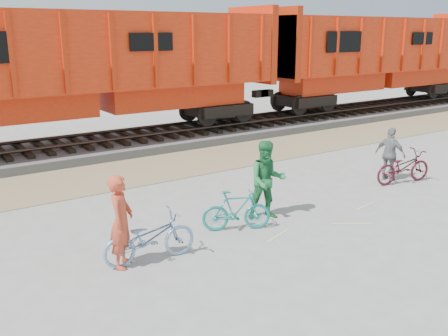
{
  "coord_description": "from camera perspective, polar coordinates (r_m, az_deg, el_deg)",
  "views": [
    {
      "loc": [
        -7.47,
        -8.26,
        4.18
      ],
      "look_at": [
        -0.82,
        1.5,
        0.94
      ],
      "focal_mm": 40.0,
      "sensor_mm": 36.0,
      "label": 1
    }
  ],
  "objects": [
    {
      "name": "hopper_car_center",
      "position": [
        18.42,
        -14.39,
        11.22
      ],
      "size": [
        14.0,
        3.13,
        4.65
      ],
      "color": "black",
      "rests_on": "track"
    },
    {
      "name": "ballast_bed",
      "position": [
        19.23,
        -10.64,
        2.98
      ],
      "size": [
        120.0,
        4.0,
        0.3
      ],
      "primitive_type": "cube",
      "color": "slate",
      "rests_on": "ground"
    },
    {
      "name": "bicycle_teal",
      "position": [
        10.8,
        1.43,
        -4.87
      ],
      "size": [
        1.53,
        1.03,
        0.9
      ],
      "primitive_type": "imported",
      "rotation": [
        0.0,
        0.0,
        1.12
      ],
      "color": "#15857D",
      "rests_on": "ground"
    },
    {
      "name": "bicycle_blue",
      "position": [
        9.48,
        -8.5,
        -7.89
      ],
      "size": [
        1.84,
        0.78,
        0.94
      ],
      "primitive_type": "imported",
      "rotation": [
        0.0,
        0.0,
        1.48
      ],
      "color": "#7698C6",
      "rests_on": "ground"
    },
    {
      "name": "ground",
      "position": [
        11.9,
        7.39,
        -5.37
      ],
      "size": [
        120.0,
        120.0,
        0.0
      ],
      "primitive_type": "plane",
      "color": "#9E9E99",
      "rests_on": "ground"
    },
    {
      "name": "gravel_strip",
      "position": [
        16.2,
        -5.58,
        0.35
      ],
      "size": [
        120.0,
        3.0,
        0.02
      ],
      "primitive_type": "cube",
      "color": "#98875E",
      "rests_on": "ground"
    },
    {
      "name": "person_man",
      "position": [
        11.39,
        4.95,
        -1.41
      ],
      "size": [
        1.1,
        1.0,
        1.82
      ],
      "primitive_type": "imported",
      "rotation": [
        0.0,
        0.0,
        -0.44
      ],
      "color": "#23723B",
      "rests_on": "ground"
    },
    {
      "name": "bicycle_maroon",
      "position": [
        15.01,
        19.8,
        0.12
      ],
      "size": [
        1.9,
        0.98,
        0.95
      ],
      "primitive_type": "imported",
      "rotation": [
        0.0,
        0.0,
        1.37
      ],
      "color": "#4A101C",
      "rests_on": "ground"
    },
    {
      "name": "person_solo",
      "position": [
        9.23,
        -11.67,
        -6.02
      ],
      "size": [
        0.72,
        0.76,
        1.74
      ],
      "primitive_type": "imported",
      "rotation": [
        0.0,
        0.0,
        0.91
      ],
      "color": "#C8452A",
      "rests_on": "ground"
    },
    {
      "name": "track",
      "position": [
        19.17,
        -10.69,
        3.93
      ],
      "size": [
        120.0,
        2.6,
        0.24
      ],
      "color": "black",
      "rests_on": "ballast_bed"
    },
    {
      "name": "hopper_car_right",
      "position": [
        27.46,
        17.12,
        12.24
      ],
      "size": [
        14.0,
        3.13,
        4.65
      ],
      "color": "black",
      "rests_on": "track"
    },
    {
      "name": "person_woman",
      "position": [
        15.09,
        18.46,
        1.5
      ],
      "size": [
        0.55,
        0.97,
        1.55
      ],
      "primitive_type": "imported",
      "rotation": [
        0.0,
        0.0,
        1.76
      ],
      "color": "gray",
      "rests_on": "ground"
    }
  ]
}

